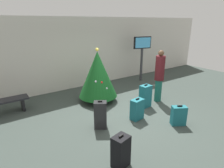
# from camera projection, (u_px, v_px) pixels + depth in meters

# --- Properties ---
(ground_plane) EXTENTS (16.00, 16.00, 0.00)m
(ground_plane) POSITION_uv_depth(u_px,v_px,m) (129.00, 115.00, 6.02)
(ground_plane) COLOR #38423D
(back_wall) EXTENTS (16.00, 0.20, 3.03)m
(back_wall) POSITION_uv_depth(u_px,v_px,m) (78.00, 53.00, 8.28)
(back_wall) COLOR beige
(back_wall) RESTS_ON ground_plane
(holiday_tree) EXTENTS (1.40, 1.40, 1.98)m
(holiday_tree) POSITION_uv_depth(u_px,v_px,m) (98.00, 74.00, 6.79)
(holiday_tree) COLOR #4C3319
(holiday_tree) RESTS_ON ground_plane
(flight_info_kiosk) EXTENTS (0.90, 0.28, 2.16)m
(flight_info_kiosk) POSITION_uv_depth(u_px,v_px,m) (142.00, 50.00, 9.12)
(flight_info_kiosk) COLOR #333338
(flight_info_kiosk) RESTS_ON ground_plane
(waiting_bench) EXTENTS (1.56, 0.44, 0.48)m
(waiting_bench) POSITION_uv_depth(u_px,v_px,m) (2.00, 104.00, 5.97)
(waiting_bench) COLOR black
(waiting_bench) RESTS_ON ground_plane
(traveller_0) EXTENTS (0.41, 0.41, 1.89)m
(traveller_0) POSITION_uv_depth(u_px,v_px,m) (159.00, 75.00, 6.80)
(traveller_0) COLOR #19594C
(traveller_0) RESTS_ON ground_plane
(suitcase_0) EXTENTS (0.39, 0.30, 0.82)m
(suitcase_0) POSITION_uv_depth(u_px,v_px,m) (145.00, 96.00, 6.51)
(suitcase_0) COLOR #19606B
(suitcase_0) RESTS_ON ground_plane
(suitcase_1) EXTENTS (0.39, 0.34, 0.73)m
(suitcase_1) POSITION_uv_depth(u_px,v_px,m) (121.00, 151.00, 3.82)
(suitcase_1) COLOR black
(suitcase_1) RESTS_ON ground_plane
(suitcase_2) EXTENTS (0.46, 0.39, 0.61)m
(suitcase_2) POSITION_uv_depth(u_px,v_px,m) (179.00, 116.00, 5.40)
(suitcase_2) COLOR #19606B
(suitcase_2) RESTS_ON ground_plane
(suitcase_3) EXTENTS (0.42, 0.30, 0.68)m
(suitcase_3) POSITION_uv_depth(u_px,v_px,m) (137.00, 109.00, 5.70)
(suitcase_3) COLOR #19606B
(suitcase_3) RESTS_ON ground_plane
(suitcase_4) EXTENTS (0.42, 0.40, 0.82)m
(suitcase_4) POSITION_uv_depth(u_px,v_px,m) (100.00, 115.00, 5.20)
(suitcase_4) COLOR #232326
(suitcase_4) RESTS_ON ground_plane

